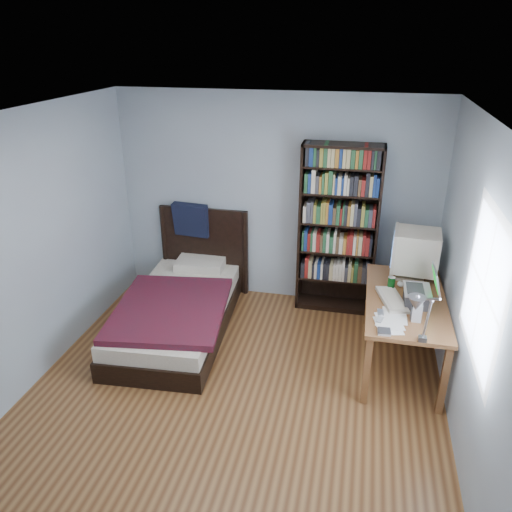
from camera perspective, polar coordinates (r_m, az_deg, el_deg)
name	(u,v)px	position (r m, az deg, el deg)	size (l,w,h in m)	color
room	(231,279)	(4.04, -2.86, -2.59)	(4.20, 4.24, 2.50)	brown
desk	(400,307)	(5.52, 16.18, -5.64)	(0.75, 1.48, 0.73)	brown
crt_monitor	(414,251)	(5.34, 17.65, 0.50)	(0.49, 0.45, 0.52)	beige
laptop	(419,294)	(4.90, 18.10, -4.17)	(0.32, 0.32, 0.39)	#2D2D30
desk_lamp	(418,307)	(3.80, 18.05, -5.59)	(0.25, 0.55, 0.66)	#99999E
keyboard	(392,300)	(4.93, 15.27, -4.85)	(0.19, 0.49, 0.03)	#B3A895
speaker	(417,312)	(4.65, 17.91, -6.13)	(0.08, 0.08, 0.17)	#969799
soda_can	(391,283)	(5.14, 15.20, -3.02)	(0.07, 0.07, 0.13)	#083C08
mouse	(400,284)	(5.25, 16.18, -3.10)	(0.06, 0.11, 0.04)	silver
phone_silver	(381,313)	(4.70, 14.05, -6.29)	(0.05, 0.11, 0.02)	#BCBCC1
phone_grey	(380,320)	(4.59, 13.95, -7.08)	(0.05, 0.10, 0.02)	#969799
external_drive	(384,332)	(4.43, 14.43, -8.38)	(0.11, 0.11, 0.02)	#969799
bookshelf	(338,230)	(5.80, 9.35, 2.91)	(0.89, 0.30, 1.99)	black
bed	(180,306)	(5.72, -8.64, -5.64)	(1.30, 2.20, 1.16)	black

